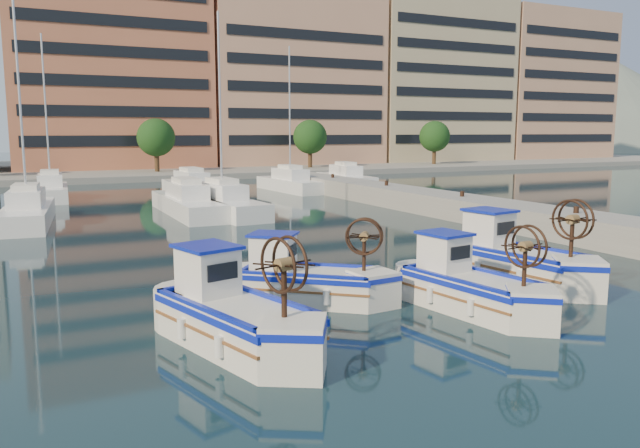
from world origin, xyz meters
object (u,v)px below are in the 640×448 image
Objects in this scene: fishing_boat_a at (233,314)px; fishing_boat_b at (305,279)px; fishing_boat_d at (515,258)px; fishing_boat_c at (469,285)px.

fishing_boat_a reaches higher than fishing_boat_b.
fishing_boat_d reaches higher than fishing_boat_b.
fishing_boat_d reaches higher than fishing_boat_c.
fishing_boat_d is at bearing 20.91° from fishing_boat_c.
fishing_boat_c reaches higher than fishing_boat_b.
fishing_boat_c is 3.84m from fishing_boat_d.
fishing_boat_a is 4.01m from fishing_boat_b.
fishing_boat_c is (6.66, -0.04, -0.06)m from fishing_boat_a.
fishing_boat_b is 0.83× the size of fishing_boat_d.
fishing_boat_c is at bearing -86.70° from fishing_boat_b.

